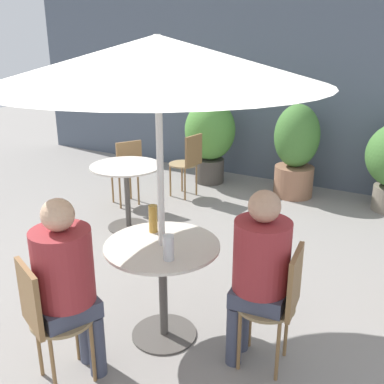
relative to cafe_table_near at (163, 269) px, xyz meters
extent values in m
plane|color=gray|center=(-0.03, 0.05, -0.54)|extent=(20.00, 20.00, 0.00)
cube|color=#4C5666|center=(-0.03, 3.89, 0.96)|extent=(10.00, 0.06, 3.00)
cylinder|color=#514C47|center=(0.00, 0.00, -0.53)|extent=(0.46, 0.46, 0.01)
cylinder|color=#514C47|center=(0.00, 0.00, -0.18)|extent=(0.06, 0.06, 0.69)
cylinder|color=silver|center=(0.00, 0.00, 0.18)|extent=(0.78, 0.78, 0.02)
cylinder|color=#514C47|center=(-1.40, 1.40, -0.53)|extent=(0.46, 0.46, 0.01)
cylinder|color=#514C47|center=(-1.40, 1.40, -0.18)|extent=(0.06, 0.06, 0.69)
cylinder|color=silver|center=(-1.40, 1.40, 0.18)|extent=(0.77, 0.77, 0.02)
cylinder|color=#997F56|center=(-0.28, -0.66, -0.10)|extent=(0.38, 0.38, 0.02)
cylinder|color=olive|center=(-0.45, -0.73, -0.32)|extent=(0.02, 0.02, 0.43)
cylinder|color=olive|center=(-0.22, -0.82, -0.32)|extent=(0.02, 0.02, 0.43)
cylinder|color=olive|center=(-0.35, -0.50, -0.32)|extent=(0.02, 0.02, 0.43)
cylinder|color=olive|center=(-0.12, -0.60, -0.32)|extent=(0.02, 0.02, 0.43)
cube|color=olive|center=(-0.35, -0.82, 0.11)|extent=(0.31, 0.15, 0.40)
cylinder|color=#997F56|center=(0.72, 0.09, -0.10)|extent=(0.38, 0.38, 0.02)
cylinder|color=olive|center=(0.85, -0.02, -0.32)|extent=(0.02, 0.02, 0.43)
cylinder|color=olive|center=(0.82, 0.22, -0.32)|extent=(0.02, 0.02, 0.43)
cylinder|color=olive|center=(0.61, -0.05, -0.32)|extent=(0.02, 0.02, 0.43)
cylinder|color=olive|center=(0.58, 0.19, -0.32)|extent=(0.02, 0.02, 0.43)
cube|color=olive|center=(0.89, 0.11, 0.11)|extent=(0.07, 0.32, 0.40)
cylinder|color=#997F56|center=(-1.89, 1.97, -0.10)|extent=(0.38, 0.38, 0.02)
cylinder|color=olive|center=(-1.84, 1.81, -0.32)|extent=(0.02, 0.02, 0.43)
cylinder|color=olive|center=(-1.72, 2.02, -0.32)|extent=(0.02, 0.02, 0.43)
cylinder|color=olive|center=(-2.06, 1.92, -0.32)|extent=(0.02, 0.02, 0.43)
cylinder|color=olive|center=(-1.94, 2.14, -0.32)|extent=(0.02, 0.02, 0.43)
cube|color=olive|center=(-1.74, 1.89, 0.11)|extent=(0.18, 0.30, 0.40)
cylinder|color=#997F56|center=(-1.41, 2.60, -0.10)|extent=(0.38, 0.38, 0.02)
cylinder|color=olive|center=(-1.30, 2.46, -0.32)|extent=(0.02, 0.02, 0.43)
cylinder|color=olive|center=(-1.27, 2.70, -0.32)|extent=(0.02, 0.02, 0.43)
cylinder|color=olive|center=(-1.55, 2.49, -0.32)|extent=(0.02, 0.02, 0.43)
cylinder|color=olive|center=(-1.51, 2.74, -0.32)|extent=(0.02, 0.02, 0.43)
cube|color=olive|center=(-1.24, 2.58, 0.11)|extent=(0.07, 0.32, 0.40)
cylinder|color=#42475B|center=(-0.14, -0.54, -0.32)|extent=(0.11, 0.11, 0.43)
cylinder|color=#42475B|center=(-0.29, -0.47, -0.32)|extent=(0.11, 0.11, 0.43)
cube|color=#42475B|center=(-0.27, -0.63, -0.03)|extent=(0.40, 0.42, 0.11)
cylinder|color=#9E2D33|center=(-0.27, -0.63, 0.24)|extent=(0.35, 0.35, 0.45)
sphere|color=#DBAD89|center=(-0.27, -0.63, 0.57)|extent=(0.19, 0.19, 0.19)
cylinder|color=#42475B|center=(0.54, 0.14, -0.32)|extent=(0.10, 0.10, 0.43)
cylinder|color=#42475B|center=(0.56, -0.01, -0.32)|extent=(0.10, 0.10, 0.43)
cube|color=#42475B|center=(0.68, 0.08, -0.03)|extent=(0.37, 0.33, 0.10)
cylinder|color=#9E2D33|center=(0.68, 0.08, 0.24)|extent=(0.35, 0.35, 0.45)
sphere|color=tan|center=(0.68, 0.08, 0.56)|extent=(0.20, 0.20, 0.20)
cylinder|color=#B28433|center=(-0.17, 0.14, 0.29)|extent=(0.06, 0.06, 0.20)
cylinder|color=silver|center=(0.15, -0.16, 0.27)|extent=(0.07, 0.07, 0.16)
cylinder|color=#47423D|center=(-1.39, 3.30, -0.36)|extent=(0.42, 0.42, 0.34)
ellipsoid|color=#4C8938|center=(-1.39, 3.30, 0.23)|extent=(0.72, 0.72, 0.84)
cylinder|color=#93664C|center=(-0.15, 3.34, -0.33)|extent=(0.51, 0.51, 0.40)
ellipsoid|color=#427533|center=(-0.15, 3.34, 0.28)|extent=(0.58, 0.58, 0.82)
cylinder|color=silver|center=(0.00, 0.00, 0.49)|extent=(0.04, 0.04, 2.05)
cone|color=silver|center=(0.00, 0.00, 1.37)|extent=(2.05, 2.05, 0.28)
camera|label=1|loc=(1.54, -2.25, 1.52)|focal=42.00mm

